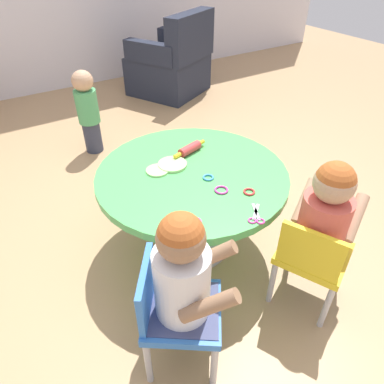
% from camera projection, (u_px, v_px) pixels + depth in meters
% --- Properties ---
extents(ground_plane, '(10.00, 10.00, 0.00)m').
position_uv_depth(ground_plane, '(192.00, 243.00, 2.11)').
color(ground_plane, tan).
extents(craft_table, '(0.98, 0.98, 0.51)m').
position_uv_depth(craft_table, '(192.00, 189.00, 1.87)').
color(craft_table, silver).
rests_on(craft_table, ground).
extents(child_chair_left, '(0.42, 0.42, 0.54)m').
position_uv_depth(child_chair_left, '(174.00, 309.00, 1.39)').
color(child_chair_left, '#B7B7BC').
rests_on(child_chair_left, ground).
extents(seated_child_left, '(0.44, 0.42, 0.51)m').
position_uv_depth(seated_child_left, '(183.00, 272.00, 1.25)').
color(seated_child_left, '#3F4772').
rests_on(seated_child_left, ground).
extents(child_chair_right, '(0.40, 0.40, 0.54)m').
position_uv_depth(child_chair_right, '(312.00, 257.00, 1.61)').
color(child_chair_right, '#B7B7BC').
rests_on(child_chair_right, ground).
extents(seated_child_right, '(0.43, 0.39, 0.51)m').
position_uv_depth(seated_child_right, '(325.00, 214.00, 1.51)').
color(seated_child_right, '#3F4772').
rests_on(seated_child_right, ground).
extents(armchair_dark, '(0.95, 0.96, 0.85)m').
position_uv_depth(armchair_dark, '(172.00, 65.00, 3.85)').
color(armchair_dark, '#232838').
rests_on(armchair_dark, ground).
extents(toddler_standing, '(0.17, 0.17, 0.67)m').
position_uv_depth(toddler_standing, '(88.00, 110.00, 2.78)').
color(toddler_standing, '#33384C').
rests_on(toddler_standing, ground).
extents(rolling_pin, '(0.23, 0.09, 0.05)m').
position_uv_depth(rolling_pin, '(190.00, 149.00, 1.95)').
color(rolling_pin, '#D83F3F').
rests_on(rolling_pin, craft_table).
extents(craft_scissors, '(0.13, 0.14, 0.01)m').
position_uv_depth(craft_scissors, '(256.00, 217.00, 1.52)').
color(craft_scissors, silver).
rests_on(craft_scissors, craft_table).
extents(playdough_blob_0, '(0.15, 0.15, 0.01)m').
position_uv_depth(playdough_blob_0, '(172.00, 164.00, 1.85)').
color(playdough_blob_0, '#B2E58C').
rests_on(playdough_blob_0, craft_table).
extents(playdough_blob_1, '(0.12, 0.12, 0.01)m').
position_uv_depth(playdough_blob_1, '(157.00, 170.00, 1.81)').
color(playdough_blob_1, '#B2E58C').
rests_on(playdough_blob_1, craft_table).
extents(cookie_cutter_0, '(0.06, 0.06, 0.01)m').
position_uv_depth(cookie_cutter_0, '(195.00, 222.00, 1.49)').
color(cookie_cutter_0, '#D83FA5').
rests_on(cookie_cutter_0, craft_table).
extents(cookie_cutter_1, '(0.06, 0.06, 0.01)m').
position_uv_depth(cookie_cutter_1, '(208.00, 177.00, 1.76)').
color(cookie_cutter_1, '#3F99D8').
rests_on(cookie_cutter_1, craft_table).
extents(cookie_cutter_2, '(0.07, 0.07, 0.01)m').
position_uv_depth(cookie_cutter_2, '(221.00, 190.00, 1.67)').
color(cookie_cutter_2, '#D83FA5').
rests_on(cookie_cutter_2, craft_table).
extents(cookie_cutter_3, '(0.06, 0.06, 0.01)m').
position_uv_depth(cookie_cutter_3, '(249.00, 192.00, 1.66)').
color(cookie_cutter_3, red).
rests_on(cookie_cutter_3, craft_table).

